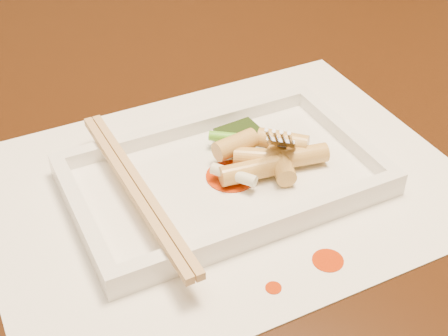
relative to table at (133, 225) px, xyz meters
name	(u,v)px	position (x,y,z in m)	size (l,w,h in m)	color
table	(133,225)	(0.00, 0.00, 0.00)	(1.40, 0.90, 0.75)	black
placemat	(224,185)	(0.06, -0.09, 0.10)	(0.40, 0.30, 0.00)	white
sauce_splatter_a	(328,260)	(0.09, -0.21, 0.10)	(0.02, 0.02, 0.00)	#BC2E05
sauce_splatter_b	(273,288)	(0.04, -0.21, 0.10)	(0.01, 0.01, 0.00)	#BC2E05
plate_base	(224,181)	(0.06, -0.09, 0.11)	(0.26, 0.16, 0.01)	white
plate_rim_far	(189,126)	(0.06, -0.02, 0.12)	(0.26, 0.01, 0.01)	white
plate_rim_near	(267,225)	(0.06, -0.17, 0.12)	(0.26, 0.01, 0.01)	white
plate_rim_left	(82,215)	(-0.06, -0.09, 0.12)	(0.01, 0.14, 0.01)	white
plate_rim_right	(345,133)	(0.18, -0.09, 0.12)	(0.01, 0.14, 0.01)	white
veg_piece	(239,135)	(0.09, -0.05, 0.12)	(0.04, 0.03, 0.01)	black
scallion_white	(234,175)	(0.06, -0.11, 0.12)	(0.01, 0.01, 0.04)	#EAEACC
scallion_green	(256,140)	(0.10, -0.07, 0.12)	(0.01, 0.01, 0.09)	#45A11A
chopstick_a	(131,189)	(-0.02, -0.09, 0.13)	(0.01, 0.22, 0.01)	tan
chopstick_b	(141,186)	(-0.01, -0.09, 0.13)	(0.01, 0.22, 0.01)	tan
fork	(289,74)	(0.13, -0.08, 0.18)	(0.09, 0.10, 0.14)	silver
sauce_blob_0	(231,176)	(0.06, -0.10, 0.11)	(0.04, 0.04, 0.00)	#BC2E05
rice_cake_0	(250,171)	(0.08, -0.11, 0.12)	(0.02, 0.02, 0.05)	tan
rice_cake_1	(301,156)	(0.13, -0.11, 0.12)	(0.02, 0.02, 0.05)	tan
rice_cake_2	(283,141)	(0.12, -0.09, 0.13)	(0.02, 0.02, 0.04)	tan
rice_cake_3	(281,162)	(0.11, -0.11, 0.12)	(0.02, 0.02, 0.05)	tan
rice_cake_4	(260,158)	(0.09, -0.09, 0.12)	(0.02, 0.02, 0.05)	tan
rice_cake_5	(235,145)	(0.08, -0.08, 0.13)	(0.02, 0.02, 0.04)	tan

